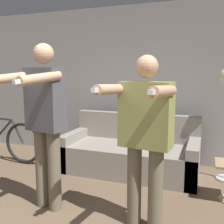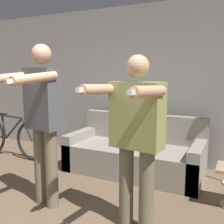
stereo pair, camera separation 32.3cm
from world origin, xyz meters
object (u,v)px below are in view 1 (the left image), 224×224
person_right (145,131)px  cat (136,109)px  couch (130,154)px  person_left (45,117)px

person_right → cat: size_ratio=3.65×
couch → person_right: person_right is taller
couch → cat: (-0.01, 0.33, 0.66)m
couch → person_right: 1.65m
couch → person_left: size_ratio=1.12×
person_left → person_right: 1.09m
person_left → cat: (0.54, 1.72, -0.11)m
cat → person_right: bearing=-72.4°
couch → cat: bearing=90.9°
couch → person_right: bearing=-68.8°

